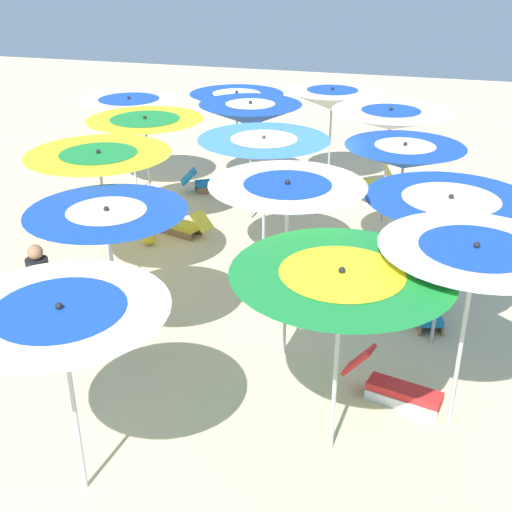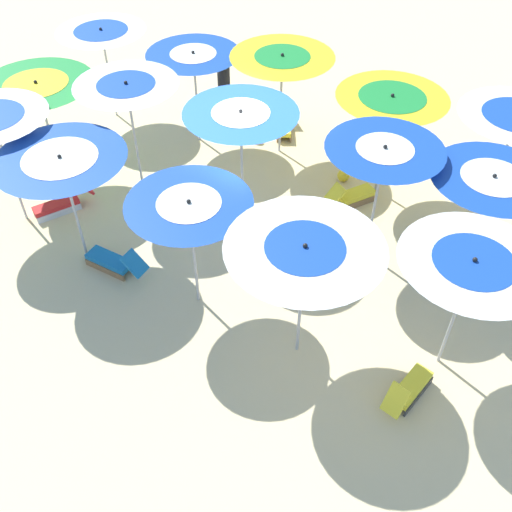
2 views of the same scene
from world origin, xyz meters
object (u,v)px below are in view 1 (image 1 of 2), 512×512
(beach_umbrella_11, at_px, (108,224))
(beach_umbrella_5, at_px, (341,291))
(beachgoer_0, at_px, (42,297))
(lounger_5, at_px, (213,183))
(lounger_4, at_px, (369,182))
(beach_umbrella_6, at_px, (287,199))
(beach_ball, at_px, (149,238))
(beach_umbrella_12, at_px, (99,163))
(lounger_1, at_px, (184,225))
(beach_umbrella_9, at_px, (237,103))
(beach_umbrella_13, at_px, (145,127))
(lounger_2, at_px, (55,287))
(lounger_3, at_px, (424,305))
(lounger_0, at_px, (396,387))
(beach_umbrella_4, at_px, (332,99))
(beach_umbrella_1, at_px, (449,210))
(beach_umbrella_0, at_px, (474,262))
(beach_umbrella_8, at_px, (250,114))
(beach_umbrella_10, at_px, (62,326))
(beach_umbrella_3, at_px, (390,120))
(beach_umbrella_2, at_px, (404,157))
(beach_umbrella_14, at_px, (129,106))
(beach_umbrella_7, at_px, (264,148))

(beach_umbrella_11, bearing_deg, beach_umbrella_5, -18.65)
(beach_umbrella_11, bearing_deg, beachgoer_0, -170.16)
(lounger_5, bearing_deg, lounger_4, -13.87)
(beach_umbrella_6, distance_m, beach_ball, 4.87)
(beach_umbrella_12, distance_m, lounger_1, 3.13)
(beach_umbrella_9, xyz_separation_m, beach_ball, (-0.73, -3.35, -1.88))
(beach_umbrella_13, height_order, lounger_2, beach_umbrella_13)
(lounger_1, height_order, lounger_3, lounger_3)
(lounger_0, xyz_separation_m, beach_ball, (-4.90, 3.50, -0.07))
(beach_umbrella_4, height_order, beach_umbrella_5, beach_umbrella_4)
(beach_umbrella_1, distance_m, beach_umbrella_12, 5.17)
(beach_umbrella_11, bearing_deg, lounger_2, 146.15)
(beach_umbrella_0, bearing_deg, beach_umbrella_1, 98.24)
(lounger_3, xyz_separation_m, lounger_4, (-1.50, 5.44, 0.01))
(beach_umbrella_0, xyz_separation_m, beach_umbrella_5, (-1.29, -0.72, -0.16))
(beach_umbrella_1, distance_m, beachgoer_0, 5.56)
(beach_umbrella_11, distance_m, lounger_0, 4.17)
(beach_umbrella_8, bearing_deg, beach_umbrella_13, -148.98)
(beach_umbrella_4, distance_m, lounger_0, 8.13)
(beach_umbrella_6, xyz_separation_m, beach_umbrella_13, (-3.55, 3.56, -0.23))
(lounger_2, bearing_deg, beach_umbrella_10, -99.74)
(beach_umbrella_1, xyz_separation_m, beach_umbrella_10, (-3.43, -3.82, -0.06))
(beach_umbrella_3, xyz_separation_m, beach_umbrella_9, (-3.40, 1.02, -0.10))
(beach_umbrella_4, xyz_separation_m, lounger_1, (-2.23, -3.49, -1.84))
(lounger_2, bearing_deg, beach_umbrella_2, -17.04)
(beach_umbrella_5, xyz_separation_m, beach_umbrella_6, (-0.96, 1.71, 0.27))
(beach_umbrella_5, bearing_deg, beach_umbrella_4, 100.27)
(beach_umbrella_1, xyz_separation_m, beach_umbrella_8, (-3.79, 3.79, 0.12))
(beach_umbrella_10, distance_m, lounger_3, 5.88)
(beach_umbrella_10, height_order, beach_umbrella_14, beach_umbrella_10)
(beach_umbrella_6, relative_size, lounger_1, 2.21)
(beach_umbrella_4, bearing_deg, lounger_2, -117.07)
(beach_umbrella_2, height_order, lounger_4, beach_umbrella_2)
(beach_umbrella_4, bearing_deg, beachgoer_0, -108.42)
(beach_umbrella_3, height_order, lounger_4, beach_umbrella_3)
(beach_umbrella_5, distance_m, lounger_0, 2.20)
(beach_umbrella_5, xyz_separation_m, beach_umbrella_7, (-1.84, 3.87, 0.24))
(beach_umbrella_3, bearing_deg, beach_umbrella_14, 176.61)
(beach_umbrella_4, relative_size, lounger_1, 2.00)
(beach_umbrella_13, distance_m, lounger_0, 6.91)
(lounger_0, bearing_deg, beach_umbrella_5, -107.47)
(beach_umbrella_3, relative_size, beach_umbrella_5, 1.02)
(beach_umbrella_2, distance_m, lounger_5, 5.47)
(beach_umbrella_11, relative_size, lounger_1, 1.92)
(beach_umbrella_9, bearing_deg, lounger_3, -46.55)
(beach_umbrella_11, distance_m, beachgoer_0, 1.52)
(beach_umbrella_13, bearing_deg, lounger_5, 79.81)
(beach_umbrella_8, height_order, lounger_3, beach_umbrella_8)
(beach_umbrella_4, distance_m, lounger_1, 4.54)
(beach_umbrella_9, height_order, lounger_0, beach_umbrella_9)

